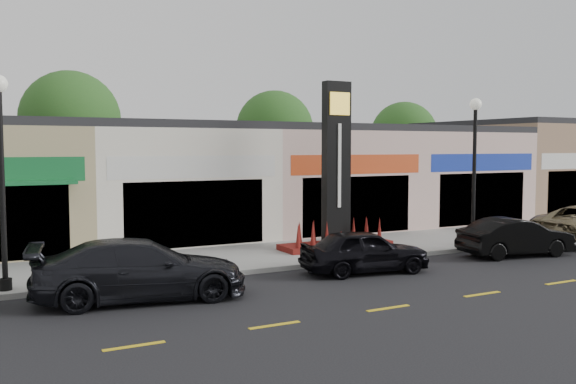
# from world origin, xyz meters

# --- Properties ---
(ground) EXTENTS (120.00, 120.00, 0.00)m
(ground) POSITION_xyz_m (0.00, 0.00, 0.00)
(ground) COLOR black
(ground) RESTS_ON ground
(sidewalk) EXTENTS (52.00, 4.30, 0.15)m
(sidewalk) POSITION_xyz_m (0.00, 4.35, 0.07)
(sidewalk) COLOR gray
(sidewalk) RESTS_ON ground
(curb) EXTENTS (52.00, 0.20, 0.15)m
(curb) POSITION_xyz_m (0.00, 2.10, 0.07)
(curb) COLOR gray
(curb) RESTS_ON ground
(shop_cream) EXTENTS (7.00, 10.01, 4.80)m
(shop_cream) POSITION_xyz_m (-1.50, 11.47, 2.40)
(shop_cream) COLOR silver
(shop_cream) RESTS_ON ground
(shop_pink_w) EXTENTS (7.00, 10.01, 4.80)m
(shop_pink_w) POSITION_xyz_m (5.50, 11.47, 2.40)
(shop_pink_w) COLOR beige
(shop_pink_w) RESTS_ON ground
(shop_pink_e) EXTENTS (7.00, 10.01, 4.80)m
(shop_pink_e) POSITION_xyz_m (12.50, 11.47, 2.40)
(shop_pink_e) COLOR beige
(shop_pink_e) RESTS_ON ground
(shop_tan) EXTENTS (7.00, 10.01, 5.30)m
(shop_tan) POSITION_xyz_m (19.50, 11.48, 2.65)
(shop_tan) COLOR #926D55
(shop_tan) RESTS_ON ground
(tree_rear_west) EXTENTS (5.20, 5.20, 7.83)m
(tree_rear_west) POSITION_xyz_m (-4.00, 19.50, 5.22)
(tree_rear_west) COLOR #382619
(tree_rear_west) RESTS_ON ground
(tree_rear_mid) EXTENTS (4.80, 4.80, 7.29)m
(tree_rear_mid) POSITION_xyz_m (8.00, 19.50, 4.88)
(tree_rear_mid) COLOR #382619
(tree_rear_mid) RESTS_ON ground
(tree_rear_east) EXTENTS (4.60, 4.60, 6.94)m
(tree_rear_east) POSITION_xyz_m (18.00, 19.50, 4.63)
(tree_rear_east) COLOR #382619
(tree_rear_east) RESTS_ON ground
(lamp_west_near) EXTENTS (0.44, 0.44, 5.47)m
(lamp_west_near) POSITION_xyz_m (-8.00, 2.50, 3.48)
(lamp_west_near) COLOR black
(lamp_west_near) RESTS_ON sidewalk
(lamp_east_near) EXTENTS (0.44, 0.44, 5.47)m
(lamp_east_near) POSITION_xyz_m (8.00, 2.50, 3.48)
(lamp_east_near) COLOR black
(lamp_east_near) RESTS_ON sidewalk
(pylon_sign) EXTENTS (4.20, 1.30, 6.00)m
(pylon_sign) POSITION_xyz_m (3.00, 4.20, 2.27)
(pylon_sign) COLOR #5A100F
(pylon_sign) RESTS_ON sidewalk
(car_dark_sedan) EXTENTS (2.92, 5.52, 1.53)m
(car_dark_sedan) POSITION_xyz_m (-5.01, 0.53, 0.76)
(car_dark_sedan) COLOR black
(car_dark_sedan) RESTS_ON ground
(car_black_sedan) EXTENTS (2.16, 4.11, 1.34)m
(car_black_sedan) POSITION_xyz_m (1.84, 0.67, 0.67)
(car_black_sedan) COLOR black
(car_black_sedan) RESTS_ON ground
(car_black_conv) EXTENTS (2.03, 4.23, 1.34)m
(car_black_conv) POSITION_xyz_m (8.16, 0.59, 0.67)
(car_black_conv) COLOR black
(car_black_conv) RESTS_ON ground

